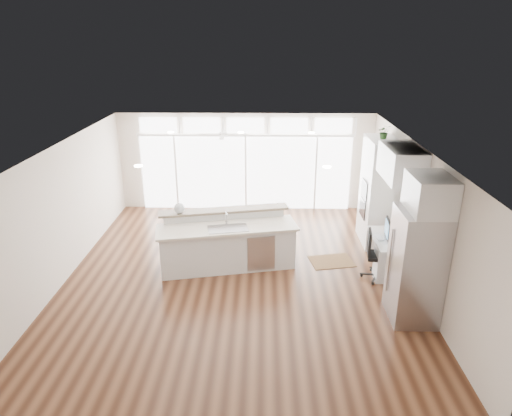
{
  "coord_description": "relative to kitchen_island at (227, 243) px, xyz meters",
  "views": [
    {
      "loc": [
        0.52,
        -8.27,
        4.7
      ],
      "look_at": [
        0.35,
        0.6,
        1.29
      ],
      "focal_mm": 32.0,
      "sensor_mm": 36.0,
      "label": 1
    }
  ],
  "objects": [
    {
      "name": "transom_row",
      "position": [
        0.25,
        3.53,
        1.8
      ],
      "size": [
        5.9,
        0.06,
        0.4
      ],
      "primitive_type": "cube",
      "color": "white",
      "rests_on": "wall_back"
    },
    {
      "name": "desk_nook",
      "position": [
        3.38,
        -0.11,
        -0.2
      ],
      "size": [
        0.72,
        1.3,
        0.76
      ],
      "primitive_type": "cube",
      "color": "silver",
      "rests_on": "floor"
    },
    {
      "name": "floor",
      "position": [
        0.25,
        -0.41,
        -0.59
      ],
      "size": [
        7.0,
        8.0,
        0.02
      ],
      "primitive_type": "cube",
      "color": "#3B1F12",
      "rests_on": "ground"
    },
    {
      "name": "wall_front",
      "position": [
        0.25,
        -4.41,
        0.77
      ],
      "size": [
        7.0,
        0.04,
        2.7
      ],
      "primitive_type": "cube",
      "color": "beige",
      "rests_on": "floor"
    },
    {
      "name": "wall_left",
      "position": [
        -3.25,
        -0.41,
        0.77
      ],
      "size": [
        0.04,
        8.0,
        2.7
      ],
      "primitive_type": "cube",
      "color": "beige",
      "rests_on": "floor"
    },
    {
      "name": "keyboard",
      "position": [
        3.13,
        -0.11,
        0.19
      ],
      "size": [
        0.16,
        0.33,
        0.02
      ],
      "primitive_type": "cube",
      "rotation": [
        0.0,
        0.0,
        0.15
      ],
      "color": "silver",
      "rests_on": "desk_nook"
    },
    {
      "name": "fridge_cabinet",
      "position": [
        3.42,
        -1.76,
        1.72
      ],
      "size": [
        0.64,
        0.9,
        0.6
      ],
      "primitive_type": "cube",
      "color": "silver",
      "rests_on": "wall_right"
    },
    {
      "name": "refrigerator",
      "position": [
        3.36,
        -1.76,
        0.42
      ],
      "size": [
        0.76,
        0.9,
        2.0
      ],
      "primitive_type": "cube",
      "color": "#A2A2A6",
      "rests_on": "floor"
    },
    {
      "name": "potted_plant",
      "position": [
        3.42,
        1.39,
        2.04
      ],
      "size": [
        0.31,
        0.34,
        0.24
      ],
      "primitive_type": "imported",
      "rotation": [
        0.0,
        0.0,
        -0.13
      ],
      "color": "#2F5F28",
      "rests_on": "oven_cabinet"
    },
    {
      "name": "ceiling",
      "position": [
        0.25,
        -0.41,
        2.12
      ],
      "size": [
        7.0,
        8.0,
        0.02
      ],
      "primitive_type": "cube",
      "color": "white",
      "rests_on": "wall_back"
    },
    {
      "name": "monitor",
      "position": [
        3.3,
        -0.11,
        0.4
      ],
      "size": [
        0.14,
        0.52,
        0.43
      ],
      "primitive_type": "cube",
      "rotation": [
        0.0,
        0.0,
        -0.11
      ],
      "color": "black",
      "rests_on": "desk_nook"
    },
    {
      "name": "framed_photos",
      "position": [
        3.71,
        0.51,
        0.82
      ],
      "size": [
        0.06,
        0.22,
        0.8
      ],
      "primitive_type": "cube",
      "color": "black",
      "rests_on": "wall_right"
    },
    {
      "name": "ceiling_fan",
      "position": [
        -0.25,
        2.39,
        1.9
      ],
      "size": [
        1.16,
        1.16,
        0.32
      ],
      "primitive_type": "cube",
      "color": "white",
      "rests_on": "ceiling"
    },
    {
      "name": "recessed_lights",
      "position": [
        0.25,
        -0.21,
        2.1
      ],
      "size": [
        3.4,
        3.0,
        0.02
      ],
      "primitive_type": "cube",
      "color": "white",
      "rests_on": "ceiling"
    },
    {
      "name": "wall_right",
      "position": [
        3.75,
        -0.41,
        0.77
      ],
      "size": [
        0.04,
        8.0,
        2.7
      ],
      "primitive_type": "cube",
      "color": "beige",
      "rests_on": "floor"
    },
    {
      "name": "glass_wall",
      "position": [
        0.25,
        3.53,
        0.47
      ],
      "size": [
        5.8,
        0.06,
        2.08
      ],
      "primitive_type": "cube",
      "color": "white",
      "rests_on": "wall_back"
    },
    {
      "name": "rug",
      "position": [
        2.26,
        0.29,
        -0.57
      ],
      "size": [
        1.03,
        0.83,
        0.01
      ],
      "primitive_type": "cube",
      "rotation": [
        0.0,
        0.0,
        0.19
      ],
      "color": "#3D2513",
      "rests_on": "floor"
    },
    {
      "name": "oven_cabinet",
      "position": [
        3.42,
        1.39,
        0.67
      ],
      "size": [
        0.64,
        1.2,
        2.5
      ],
      "primitive_type": "cube",
      "color": "silver",
      "rests_on": "floor"
    },
    {
      "name": "wall_back",
      "position": [
        0.25,
        3.59,
        0.77
      ],
      "size": [
        7.0,
        0.04,
        2.7
      ],
      "primitive_type": "cube",
      "color": "beige",
      "rests_on": "floor"
    },
    {
      "name": "office_chair",
      "position": [
        3.08,
        -0.42,
        -0.06
      ],
      "size": [
        0.6,
        0.57,
        1.03
      ],
      "primitive_type": "cube",
      "rotation": [
        0.0,
        0.0,
        -0.15
      ],
      "color": "black",
      "rests_on": "floor"
    },
    {
      "name": "kitchen_island",
      "position": [
        0.0,
        0.0,
        0.0
      ],
      "size": [
        3.07,
        1.66,
        1.16
      ],
      "primitive_type": "cube",
      "rotation": [
        0.0,
        0.0,
        0.2
      ],
      "color": "silver",
      "rests_on": "floor"
    },
    {
      "name": "desk_window",
      "position": [
        3.71,
        -0.11,
        0.97
      ],
      "size": [
        0.04,
        0.85,
        0.85
      ],
      "primitive_type": "cube",
      "color": "white",
      "rests_on": "wall_right"
    },
    {
      "name": "upper_cabinets",
      "position": [
        3.42,
        -0.11,
        1.77
      ],
      "size": [
        0.64,
        1.3,
        0.64
      ],
      "primitive_type": "cube",
      "color": "silver",
      "rests_on": "wall_right"
    },
    {
      "name": "fishbowl",
      "position": [
        -1.01,
        0.2,
        0.69
      ],
      "size": [
        0.3,
        0.3,
        0.23
      ],
      "primitive_type": "sphere",
      "rotation": [
        0.0,
        0.0,
        0.37
      ],
      "color": "silver",
      "rests_on": "kitchen_island"
    }
  ]
}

